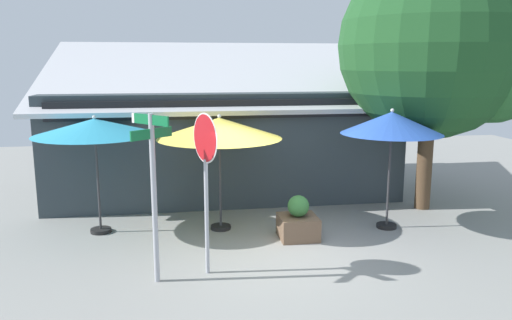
{
  "coord_description": "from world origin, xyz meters",
  "views": [
    {
      "loc": [
        -1.79,
        -8.99,
        3.6
      ],
      "look_at": [
        -0.14,
        1.2,
        1.6
      ],
      "focal_mm": 35.44,
      "sensor_mm": 36.0,
      "label": 1
    }
  ],
  "objects_px": {
    "street_sign_post": "(153,181)",
    "sidewalk_planter": "(298,222)",
    "patio_umbrella_mustard_center": "(219,129)",
    "patio_umbrella_royal_blue_right": "(392,124)",
    "shade_tree": "(443,49)",
    "stop_sign": "(206,162)",
    "patio_umbrella_teal_left": "(95,128)"
  },
  "relations": [
    {
      "from": "stop_sign",
      "to": "sidewalk_planter",
      "type": "relative_size",
      "value": 3.06
    },
    {
      "from": "patio_umbrella_mustard_center",
      "to": "shade_tree",
      "type": "relative_size",
      "value": 0.43
    },
    {
      "from": "patio_umbrella_mustard_center",
      "to": "street_sign_post",
      "type": "bearing_deg",
      "value": -117.3
    },
    {
      "from": "patio_umbrella_teal_left",
      "to": "street_sign_post",
      "type": "bearing_deg",
      "value": -64.85
    },
    {
      "from": "patio_umbrella_royal_blue_right",
      "to": "sidewalk_planter",
      "type": "bearing_deg",
      "value": -170.79
    },
    {
      "from": "patio_umbrella_teal_left",
      "to": "shade_tree",
      "type": "xyz_separation_m",
      "value": [
        7.94,
        0.52,
        1.63
      ]
    },
    {
      "from": "stop_sign",
      "to": "sidewalk_planter",
      "type": "xyz_separation_m",
      "value": [
        1.98,
        1.48,
        -1.63
      ]
    },
    {
      "from": "patio_umbrella_teal_left",
      "to": "patio_umbrella_royal_blue_right",
      "type": "relative_size",
      "value": 0.96
    },
    {
      "from": "shade_tree",
      "to": "sidewalk_planter",
      "type": "relative_size",
      "value": 6.79
    },
    {
      "from": "patio_umbrella_mustard_center",
      "to": "patio_umbrella_royal_blue_right",
      "type": "xyz_separation_m",
      "value": [
        3.63,
        -0.5,
        0.09
      ]
    },
    {
      "from": "patio_umbrella_teal_left",
      "to": "patio_umbrella_mustard_center",
      "type": "height_order",
      "value": "patio_umbrella_teal_left"
    },
    {
      "from": "street_sign_post",
      "to": "shade_tree",
      "type": "bearing_deg",
      "value": 25.85
    },
    {
      "from": "patio_umbrella_teal_left",
      "to": "shade_tree",
      "type": "height_order",
      "value": "shade_tree"
    },
    {
      "from": "stop_sign",
      "to": "patio_umbrella_teal_left",
      "type": "height_order",
      "value": "stop_sign"
    },
    {
      "from": "stop_sign",
      "to": "patio_umbrella_teal_left",
      "type": "distance_m",
      "value": 3.3
    },
    {
      "from": "patio_umbrella_mustard_center",
      "to": "shade_tree",
      "type": "height_order",
      "value": "shade_tree"
    },
    {
      "from": "street_sign_post",
      "to": "patio_umbrella_royal_blue_right",
      "type": "bearing_deg",
      "value": 22.29
    },
    {
      "from": "stop_sign",
      "to": "patio_umbrella_royal_blue_right",
      "type": "distance_m",
      "value": 4.47
    },
    {
      "from": "shade_tree",
      "to": "sidewalk_planter",
      "type": "height_order",
      "value": "shade_tree"
    },
    {
      "from": "patio_umbrella_teal_left",
      "to": "shade_tree",
      "type": "relative_size",
      "value": 0.41
    },
    {
      "from": "patio_umbrella_mustard_center",
      "to": "patio_umbrella_royal_blue_right",
      "type": "distance_m",
      "value": 3.67
    },
    {
      "from": "patio_umbrella_royal_blue_right",
      "to": "patio_umbrella_teal_left",
      "type": "bearing_deg",
      "value": 173.66
    },
    {
      "from": "stop_sign",
      "to": "patio_umbrella_royal_blue_right",
      "type": "bearing_deg",
      "value": 24.02
    },
    {
      "from": "street_sign_post",
      "to": "sidewalk_planter",
      "type": "height_order",
      "value": "street_sign_post"
    },
    {
      "from": "stop_sign",
      "to": "patio_umbrella_royal_blue_right",
      "type": "height_order",
      "value": "stop_sign"
    },
    {
      "from": "street_sign_post",
      "to": "shade_tree",
      "type": "distance_m",
      "value": 7.72
    },
    {
      "from": "patio_umbrella_teal_left",
      "to": "sidewalk_planter",
      "type": "height_order",
      "value": "patio_umbrella_teal_left"
    },
    {
      "from": "sidewalk_planter",
      "to": "stop_sign",
      "type": "bearing_deg",
      "value": -143.24
    },
    {
      "from": "street_sign_post",
      "to": "patio_umbrella_mustard_center",
      "type": "relative_size",
      "value": 1.05
    },
    {
      "from": "stop_sign",
      "to": "patio_umbrella_royal_blue_right",
      "type": "relative_size",
      "value": 1.06
    },
    {
      "from": "shade_tree",
      "to": "sidewalk_planter",
      "type": "bearing_deg",
      "value": -158.0
    },
    {
      "from": "patio_umbrella_royal_blue_right",
      "to": "shade_tree",
      "type": "relative_size",
      "value": 0.43
    }
  ]
}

